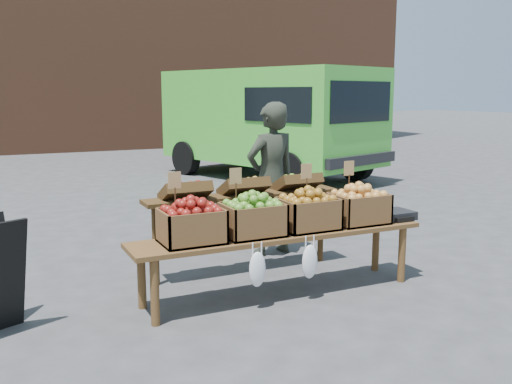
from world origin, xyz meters
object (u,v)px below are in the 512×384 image
crate_russet_pears (252,220)px  weighing_scale (394,215)px  vendor (271,179)px  crate_golden_apples (191,226)px  crate_green_apples (358,208)px  crate_red_apples (308,214)px  back_table (244,222)px  display_bench (280,263)px  delivery_van (268,124)px

crate_russet_pears → weighing_scale: 1.53m
vendor → weighing_scale: 1.42m
crate_golden_apples → crate_green_apples: bearing=0.0°
weighing_scale → vendor: bearing=121.2°
crate_green_apples → weighing_scale: (0.43, 0.00, -0.10)m
crate_red_apples → weighing_scale: 0.98m
crate_golden_apples → crate_green_apples: same height
back_table → display_bench: (0.03, -0.72, -0.24)m
weighing_scale → delivery_van: bearing=73.7°
vendor → crate_golden_apples: vendor is taller
display_bench → back_table: bearing=92.4°
vendor → crate_golden_apples: 1.81m
weighing_scale → crate_green_apples: bearing=180.0°
crate_russet_pears → crate_green_apples: 1.10m
display_bench → crate_green_apples: bearing=0.0°
crate_red_apples → weighing_scale: (0.97, 0.00, -0.10)m
crate_russet_pears → weighing_scale: size_ratio=1.47×
back_table → crate_golden_apples: 1.09m
vendor → crate_russet_pears: size_ratio=3.37×
vendor → crate_green_apples: vendor is taller
vendor → back_table: 0.80m
display_bench → crate_russet_pears: (-0.28, 0.00, 0.42)m
display_bench → weighing_scale: size_ratio=7.94×
display_bench → weighing_scale: bearing=0.0°
vendor → crate_red_apples: (-0.25, -1.20, -0.13)m
back_table → weighing_scale: size_ratio=6.18×
vendor → crate_russet_pears: vendor is taller
display_bench → crate_golden_apples: crate_golden_apples is taller
display_bench → weighing_scale: 1.29m
display_bench → crate_golden_apples: bearing=180.0°
weighing_scale → back_table: bearing=150.6°
display_bench → crate_green_apples: crate_green_apples is taller
vendor → weighing_scale: size_ratio=4.96×
back_table → display_bench: 0.76m
back_table → crate_russet_pears: bearing=-108.8°
delivery_van → weighing_scale: size_ratio=14.72×
delivery_van → crate_green_apples: delivery_van is taller
crate_red_apples → weighing_scale: size_ratio=1.47×
crate_red_apples → display_bench: bearing=180.0°
back_table → weighing_scale: (1.28, -0.72, 0.09)m
display_bench → crate_red_apples: bearing=0.0°
delivery_van → weighing_scale: bearing=-124.6°
crate_russet_pears → crate_red_apples: (0.55, 0.00, 0.00)m
delivery_van → crate_russet_pears: bearing=-136.2°
display_bench → crate_red_apples: (0.28, 0.00, 0.42)m
crate_red_apples → crate_green_apples: (0.55, 0.00, 0.00)m
display_bench → crate_green_apples: (0.82, 0.00, 0.42)m
crate_golden_apples → crate_red_apples: 1.10m
crate_green_apples → crate_red_apples: bearing=180.0°
crate_red_apples → back_table: bearing=113.0°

